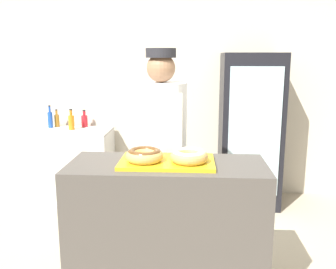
% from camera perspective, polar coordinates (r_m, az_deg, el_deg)
% --- Properties ---
extents(wall_back, '(8.00, 0.06, 2.70)m').
position_cam_1_polar(wall_back, '(4.58, 1.63, 7.68)').
color(wall_back, beige).
rests_on(wall_back, ground_plane).
extents(display_counter, '(1.35, 0.57, 0.97)m').
position_cam_1_polar(display_counter, '(2.72, -0.14, -14.30)').
color(display_counter, '#4C4742').
rests_on(display_counter, ground_plane).
extents(serving_tray, '(0.64, 0.40, 0.02)m').
position_cam_1_polar(serving_tray, '(2.54, -0.14, -4.18)').
color(serving_tray, yellow).
rests_on(serving_tray, display_counter).
extents(donut_chocolate_glaze, '(0.25, 0.25, 0.08)m').
position_cam_1_polar(donut_chocolate_glaze, '(2.50, -3.62, -3.10)').
color(donut_chocolate_glaze, tan).
rests_on(donut_chocolate_glaze, serving_tray).
extents(donut_light_glaze, '(0.25, 0.25, 0.08)m').
position_cam_1_polar(donut_light_glaze, '(2.48, 3.24, -3.22)').
color(donut_light_glaze, tan).
rests_on(donut_light_glaze, serving_tray).
extents(brownie_back_left, '(0.10, 0.10, 0.03)m').
position_cam_1_polar(brownie_back_left, '(2.67, -2.37, -2.75)').
color(brownie_back_left, '#382111').
rests_on(brownie_back_left, serving_tray).
extents(brownie_back_right, '(0.10, 0.10, 0.03)m').
position_cam_1_polar(brownie_back_right, '(2.66, 2.48, -2.83)').
color(brownie_back_right, '#382111').
rests_on(brownie_back_right, serving_tray).
extents(baker_person, '(0.42, 0.42, 1.75)m').
position_cam_1_polar(baker_person, '(3.09, -1.05, -2.57)').
color(baker_person, '#4C4C51').
rests_on(baker_person, ground_plane).
extents(beverage_fridge, '(0.66, 0.63, 1.72)m').
position_cam_1_polar(beverage_fridge, '(4.33, 12.35, 0.61)').
color(beverage_fridge, black).
rests_on(beverage_fridge, ground_plane).
extents(chest_freezer, '(0.89, 0.56, 0.84)m').
position_cam_1_polar(chest_freezer, '(4.60, -14.19, -4.40)').
color(chest_freezer, silver).
rests_on(chest_freezer, ground_plane).
extents(bottle_orange, '(0.07, 0.07, 0.24)m').
position_cam_1_polar(bottle_orange, '(4.51, -14.52, 1.90)').
color(bottle_orange, orange).
rests_on(bottle_orange, chest_freezer).
extents(bottle_blue, '(0.06, 0.06, 0.27)m').
position_cam_1_polar(bottle_blue, '(4.71, -17.51, 2.26)').
color(bottle_blue, '#1E4CB2').
rests_on(bottle_blue, chest_freezer).
extents(bottle_amber, '(0.06, 0.06, 0.21)m').
position_cam_1_polar(bottle_amber, '(4.75, -16.57, 2.13)').
color(bottle_amber, '#99661E').
rests_on(bottle_amber, chest_freezer).
extents(bottle_red, '(0.08, 0.08, 0.21)m').
position_cam_1_polar(bottle_red, '(4.66, -12.61, 2.12)').
color(bottle_red, red).
rests_on(bottle_red, chest_freezer).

